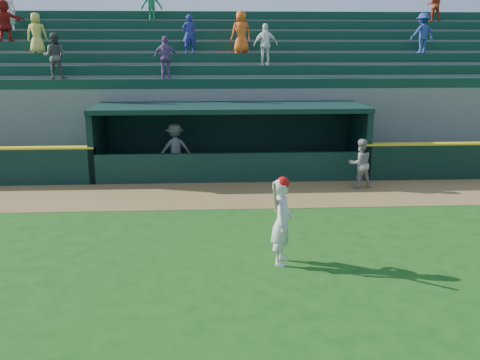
{
  "coord_description": "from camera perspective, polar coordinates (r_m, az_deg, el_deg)",
  "views": [
    {
      "loc": [
        -0.7,
        -10.9,
        4.44
      ],
      "look_at": [
        0.0,
        1.6,
        1.3
      ],
      "focal_mm": 40.0,
      "sensor_mm": 36.0,
      "label": 1
    }
  ],
  "objects": [
    {
      "name": "stands",
      "position": [
        23.57,
        -1.52,
        9.11
      ],
      "size": [
        34.5,
        6.25,
        7.06
      ],
      "color": "slate",
      "rests_on": "ground"
    },
    {
      "name": "dugout_player_inside",
      "position": [
        19.15,
        -6.93,
        3.33
      ],
      "size": [
        1.3,
        0.94,
        1.81
      ],
      "primitive_type": "imported",
      "rotation": [
        0.0,
        0.0,
        3.39
      ],
      "color": "gray",
      "rests_on": "ground"
    },
    {
      "name": "dugout_player_front",
      "position": [
        17.52,
        12.69,
        1.73
      ],
      "size": [
        0.87,
        0.73,
        1.59
      ],
      "primitive_type": "imported",
      "rotation": [
        0.0,
        0.0,
        3.32
      ],
      "color": "gray",
      "rests_on": "ground"
    },
    {
      "name": "dugout",
      "position": [
        19.17,
        -1.08,
        4.82
      ],
      "size": [
        9.4,
        2.8,
        2.46
      ],
      "color": "#62625E",
      "rests_on": "ground"
    },
    {
      "name": "warning_track",
      "position": [
        16.43,
        -0.65,
        -1.59
      ],
      "size": [
        40.0,
        3.0,
        0.01
      ],
      "primitive_type": "cube",
      "color": "olive",
      "rests_on": "ground"
    },
    {
      "name": "ground",
      "position": [
        11.79,
        0.44,
        -8.04
      ],
      "size": [
        120.0,
        120.0,
        0.0
      ],
      "primitive_type": "plane",
      "color": "#184A12",
      "rests_on": "ground"
    },
    {
      "name": "batter_at_plate",
      "position": [
        11.11,
        4.5,
        -4.33
      ],
      "size": [
        0.6,
        0.86,
        1.89
      ],
      "color": "silver",
      "rests_on": "ground"
    }
  ]
}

